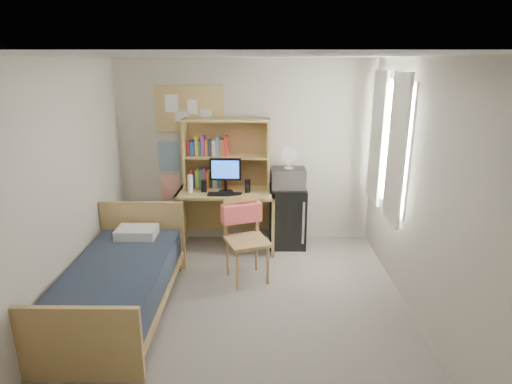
{
  "coord_description": "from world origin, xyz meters",
  "views": [
    {
      "loc": [
        0.16,
        -3.9,
        2.56
      ],
      "look_at": [
        0.15,
        1.2,
        0.99
      ],
      "focal_mm": 30.0,
      "sensor_mm": 36.0,
      "label": 1
    }
  ],
  "objects_px": {
    "bulletin_board": "(189,109)",
    "bed": "(119,289)",
    "speaker_left": "(204,186)",
    "speaker_right": "(248,186)",
    "mini_fridge": "(287,216)",
    "microwave": "(288,178)",
    "desk_fan": "(289,159)",
    "monitor": "(226,176)",
    "desk_chair": "(247,241)",
    "desk": "(227,219)"
  },
  "relations": [
    {
      "from": "bed",
      "to": "speaker_right",
      "type": "height_order",
      "value": "speaker_right"
    },
    {
      "from": "desk_chair",
      "to": "monitor",
      "type": "relative_size",
      "value": 2.27
    },
    {
      "from": "speaker_right",
      "to": "desk_fan",
      "type": "relative_size",
      "value": 0.65
    },
    {
      "from": "speaker_left",
      "to": "microwave",
      "type": "bearing_deg",
      "value": 7.82
    },
    {
      "from": "bulletin_board",
      "to": "bed",
      "type": "height_order",
      "value": "bulletin_board"
    },
    {
      "from": "bulletin_board",
      "to": "microwave",
      "type": "bearing_deg",
      "value": -11.5
    },
    {
      "from": "bulletin_board",
      "to": "speaker_left",
      "type": "bearing_deg",
      "value": -60.93
    },
    {
      "from": "bed",
      "to": "microwave",
      "type": "height_order",
      "value": "microwave"
    },
    {
      "from": "desk",
      "to": "speaker_right",
      "type": "height_order",
      "value": "speaker_right"
    },
    {
      "from": "bulletin_board",
      "to": "speaker_left",
      "type": "distance_m",
      "value": 1.09
    },
    {
      "from": "speaker_left",
      "to": "speaker_right",
      "type": "relative_size",
      "value": 0.9
    },
    {
      "from": "microwave",
      "to": "desk_fan",
      "type": "relative_size",
      "value": 1.68
    },
    {
      "from": "bulletin_board",
      "to": "monitor",
      "type": "xyz_separation_m",
      "value": [
        0.51,
        -0.4,
        -0.85
      ]
    },
    {
      "from": "monitor",
      "to": "desk_fan",
      "type": "xyz_separation_m",
      "value": [
        0.86,
        0.12,
        0.21
      ]
    },
    {
      "from": "microwave",
      "to": "speaker_right",
      "type": "bearing_deg",
      "value": -166.04
    },
    {
      "from": "desk_chair",
      "to": "monitor",
      "type": "bearing_deg",
      "value": 87.96
    },
    {
      "from": "desk_chair",
      "to": "monitor",
      "type": "height_order",
      "value": "monitor"
    },
    {
      "from": "speaker_right",
      "to": "microwave",
      "type": "xyz_separation_m",
      "value": [
        0.56,
        0.13,
        0.07
      ]
    },
    {
      "from": "speaker_left",
      "to": "monitor",
      "type": "bearing_deg",
      "value": 0.0
    },
    {
      "from": "mini_fridge",
      "to": "speaker_right",
      "type": "bearing_deg",
      "value": -164.12
    },
    {
      "from": "bulletin_board",
      "to": "desk_chair",
      "type": "distance_m",
      "value": 2.09
    },
    {
      "from": "desk_chair",
      "to": "speaker_left",
      "type": "relative_size",
      "value": 6.32
    },
    {
      "from": "monitor",
      "to": "speaker_left",
      "type": "height_order",
      "value": "monitor"
    },
    {
      "from": "bulletin_board",
      "to": "mini_fridge",
      "type": "distance_m",
      "value": 2.04
    },
    {
      "from": "bulletin_board",
      "to": "mini_fridge",
      "type": "height_order",
      "value": "bulletin_board"
    },
    {
      "from": "desk_chair",
      "to": "mini_fridge",
      "type": "xyz_separation_m",
      "value": [
        0.55,
        1.04,
        -0.08
      ]
    },
    {
      "from": "bulletin_board",
      "to": "speaker_left",
      "type": "relative_size",
      "value": 5.79
    },
    {
      "from": "bed",
      "to": "desk_chair",
      "type": "bearing_deg",
      "value": 28.81
    },
    {
      "from": "mini_fridge",
      "to": "speaker_right",
      "type": "height_order",
      "value": "speaker_right"
    },
    {
      "from": "speaker_right",
      "to": "microwave",
      "type": "height_order",
      "value": "microwave"
    },
    {
      "from": "mini_fridge",
      "to": "desk_fan",
      "type": "xyz_separation_m",
      "value": [
        -0.0,
        -0.02,
        0.85
      ]
    },
    {
      "from": "desk_chair",
      "to": "bed",
      "type": "bearing_deg",
      "value": -172.63
    },
    {
      "from": "speaker_left",
      "to": "bulletin_board",
      "type": "bearing_deg",
      "value": 121.6
    },
    {
      "from": "bed",
      "to": "desk",
      "type": "bearing_deg",
      "value": 59.18
    },
    {
      "from": "monitor",
      "to": "speaker_right",
      "type": "relative_size",
      "value": 2.5
    },
    {
      "from": "microwave",
      "to": "monitor",
      "type": "bearing_deg",
      "value": -171.51
    },
    {
      "from": "desk",
      "to": "monitor",
      "type": "xyz_separation_m",
      "value": [
        -0.0,
        -0.06,
        0.65
      ]
    },
    {
      "from": "desk_fan",
      "to": "desk",
      "type": "bearing_deg",
      "value": -175.45
    },
    {
      "from": "monitor",
      "to": "desk",
      "type": "bearing_deg",
      "value": 90.0
    },
    {
      "from": "monitor",
      "to": "microwave",
      "type": "xyz_separation_m",
      "value": [
        0.86,
        0.12,
        -0.06
      ]
    },
    {
      "from": "bulletin_board",
      "to": "desk_fan",
      "type": "bearing_deg",
      "value": -11.5
    },
    {
      "from": "bulletin_board",
      "to": "speaker_right",
      "type": "height_order",
      "value": "bulletin_board"
    },
    {
      "from": "microwave",
      "to": "mini_fridge",
      "type": "bearing_deg",
      "value": 90.0
    },
    {
      "from": "desk",
      "to": "desk_fan",
      "type": "distance_m",
      "value": 1.21
    },
    {
      "from": "bed",
      "to": "speaker_left",
      "type": "bearing_deg",
      "value": 66.75
    },
    {
      "from": "desk_chair",
      "to": "speaker_right",
      "type": "height_order",
      "value": "desk_chair"
    },
    {
      "from": "bulletin_board",
      "to": "desk_chair",
      "type": "xyz_separation_m",
      "value": [
        0.82,
        -1.3,
        -1.41
      ]
    },
    {
      "from": "desk_chair",
      "to": "desk_fan",
      "type": "height_order",
      "value": "desk_fan"
    },
    {
      "from": "mini_fridge",
      "to": "monitor",
      "type": "bearing_deg",
      "value": -170.21
    },
    {
      "from": "speaker_right",
      "to": "desk_fan",
      "type": "xyz_separation_m",
      "value": [
        0.56,
        0.13,
        0.35
      ]
    }
  ]
}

